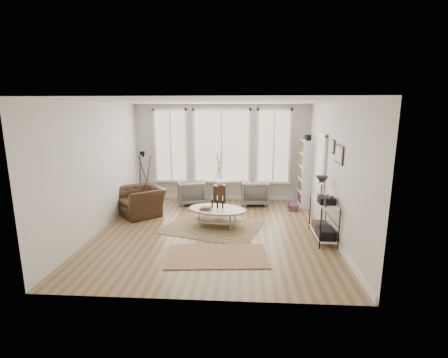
# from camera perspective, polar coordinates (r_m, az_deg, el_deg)

# --- Properties ---
(room) EXTENTS (5.50, 5.54, 2.90)m
(room) POSITION_cam_1_polar(r_m,az_deg,el_deg) (7.16, -1.72, 1.61)
(room) COLOR olive
(room) RESTS_ON ground
(bay_window) EXTENTS (4.14, 0.12, 2.24)m
(bay_window) POSITION_cam_1_polar(r_m,az_deg,el_deg) (9.79, -0.40, 5.51)
(bay_window) COLOR #CFBF83
(bay_window) RESTS_ON ground
(door) EXTENTS (0.09, 1.06, 2.22)m
(door) POSITION_cam_1_polar(r_m,az_deg,el_deg) (8.51, 16.38, 0.72)
(door) COLOR silver
(door) RESTS_ON ground
(bookcase) EXTENTS (0.31, 0.85, 2.06)m
(bookcase) POSITION_cam_1_polar(r_m,az_deg,el_deg) (9.54, 14.14, 1.01)
(bookcase) COLOR white
(bookcase) RESTS_ON ground
(low_shelf) EXTENTS (0.38, 1.08, 1.30)m
(low_shelf) POSITION_cam_1_polar(r_m,az_deg,el_deg) (7.25, 17.10, -6.26)
(low_shelf) COLOR white
(low_shelf) RESTS_ON ground
(wall_art) EXTENTS (0.04, 0.88, 0.44)m
(wall_art) POSITION_cam_1_polar(r_m,az_deg,el_deg) (7.03, 19.31, 4.46)
(wall_art) COLOR black
(wall_art) RESTS_ON ground
(rug_main) EXTENTS (2.52, 2.16, 0.01)m
(rug_main) POSITION_cam_1_polar(r_m,az_deg,el_deg) (7.75, -2.11, -8.47)
(rug_main) COLOR brown
(rug_main) RESTS_ON ground
(rug_runner) EXTENTS (1.99, 1.21, 0.01)m
(rug_runner) POSITION_cam_1_polar(r_m,az_deg,el_deg) (6.32, -1.27, -13.34)
(rug_runner) COLOR brown
(rug_runner) RESTS_ON ground
(coffee_table) EXTENTS (1.54, 1.17, 0.63)m
(coffee_table) POSITION_cam_1_polar(r_m,az_deg,el_deg) (7.73, -1.25, -5.92)
(coffee_table) COLOR tan
(coffee_table) RESTS_ON ground
(armchair_left) EXTENTS (0.92, 0.93, 0.69)m
(armchair_left) POSITION_cam_1_polar(r_m,az_deg,el_deg) (9.62, -5.79, -2.30)
(armchair_left) COLOR slate
(armchair_left) RESTS_ON ground
(armchair_right) EXTENTS (0.80, 0.82, 0.71)m
(armchair_right) POSITION_cam_1_polar(r_m,az_deg,el_deg) (9.56, 5.42, -2.33)
(armchair_right) COLOR slate
(armchair_right) RESTS_ON ground
(side_table) EXTENTS (0.37, 0.37, 1.53)m
(side_table) POSITION_cam_1_polar(r_m,az_deg,el_deg) (9.54, -0.82, 0.05)
(side_table) COLOR #322014
(side_table) RESTS_ON ground
(vase) EXTENTS (0.33, 0.33, 0.27)m
(vase) POSITION_cam_1_polar(r_m,az_deg,el_deg) (9.51, -0.60, -0.33)
(vase) COLOR silver
(vase) RESTS_ON side_table
(accent_chair) EXTENTS (1.50, 1.49, 0.73)m
(accent_chair) POSITION_cam_1_polar(r_m,az_deg,el_deg) (8.84, -14.44, -3.79)
(accent_chair) COLOR #322014
(accent_chair) RESTS_ON ground
(tripod_camera) EXTENTS (0.55, 0.55, 1.55)m
(tripod_camera) POSITION_cam_1_polar(r_m,az_deg,el_deg) (9.81, -13.83, -0.12)
(tripod_camera) COLOR black
(tripod_camera) RESTS_ON ground
(book_stack_near) EXTENTS (0.23, 0.28, 0.16)m
(book_stack_near) POSITION_cam_1_polar(r_m,az_deg,el_deg) (9.35, 11.93, -4.63)
(book_stack_near) COLOR maroon
(book_stack_near) RESTS_ON ground
(book_stack_far) EXTENTS (0.27, 0.31, 0.17)m
(book_stack_far) POSITION_cam_1_polar(r_m,az_deg,el_deg) (9.18, 12.08, -4.93)
(book_stack_far) COLOR maroon
(book_stack_far) RESTS_ON ground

